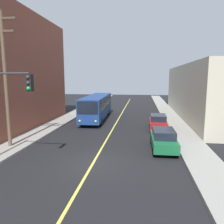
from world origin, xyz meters
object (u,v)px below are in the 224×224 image
object	(u,v)px
parked_car_red	(158,122)
traffic_signal_left_corner	(0,99)
city_bus	(97,106)
parked_car_green	(163,139)
utility_pole_near	(5,74)

from	to	relation	value
parked_car_red	traffic_signal_left_corner	size ratio (longest dim) A/B	0.74
parked_car_red	traffic_signal_left_corner	xyz separation A→B (m)	(-10.34, -11.65, 3.46)
city_bus	parked_car_green	xyz separation A→B (m)	(7.78, -11.89, -0.98)
city_bus	traffic_signal_left_corner	size ratio (longest dim) A/B	2.04
city_bus	parked_car_green	bearing A→B (deg)	-56.82
parked_car_green	parked_car_red	size ratio (longest dim) A/B	1.00
parked_car_green	parked_car_red	distance (m)	6.88
parked_car_green	utility_pole_near	bearing A→B (deg)	-174.63
traffic_signal_left_corner	city_bus	bearing A→B (deg)	81.50
parked_car_red	utility_pole_near	xyz separation A→B (m)	(-12.32, -8.03, 5.01)
parked_car_red	utility_pole_near	size ratio (longest dim) A/B	0.43
parked_car_green	utility_pole_near	xyz separation A→B (m)	(-12.24, -1.15, 5.01)
parked_car_red	traffic_signal_left_corner	world-z (taller)	traffic_signal_left_corner
city_bus	utility_pole_near	distance (m)	14.37
city_bus	utility_pole_near	world-z (taller)	utility_pole_near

